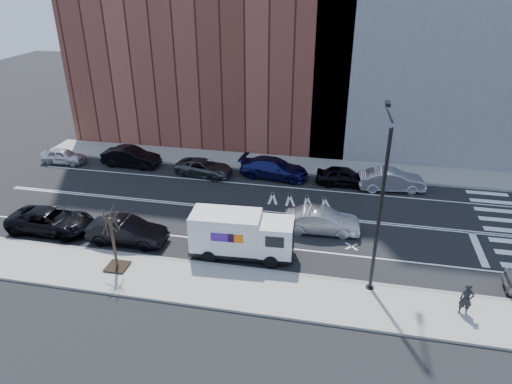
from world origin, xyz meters
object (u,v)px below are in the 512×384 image
at_px(far_parked_a, 63,156).
at_px(driving_sedan, 322,221).
at_px(fedex_van, 241,234).
at_px(far_parked_b, 131,157).
at_px(pedestrian, 466,299).

height_order(far_parked_a, driving_sedan, driving_sedan).
distance_m(fedex_van, far_parked_b, 17.00).
xyz_separation_m(far_parked_a, pedestrian, (30.46, -13.86, 0.35)).
xyz_separation_m(far_parked_a, far_parked_b, (6.10, 0.62, 0.16)).
distance_m(fedex_van, driving_sedan, 5.83).
distance_m(far_parked_a, pedestrian, 33.47).
bearing_deg(far_parked_a, driving_sedan, -108.62).
xyz_separation_m(far_parked_b, pedestrian, (24.36, -14.48, 0.19)).
xyz_separation_m(fedex_van, far_parked_a, (-18.57, 10.92, -0.79)).
xyz_separation_m(fedex_van, pedestrian, (11.89, -2.94, -0.44)).
bearing_deg(pedestrian, fedex_van, 171.62).
relative_size(far_parked_a, pedestrian, 2.25).
height_order(far_parked_a, far_parked_b, far_parked_b).
relative_size(fedex_van, driving_sedan, 1.28).
relative_size(fedex_van, far_parked_a, 1.58).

